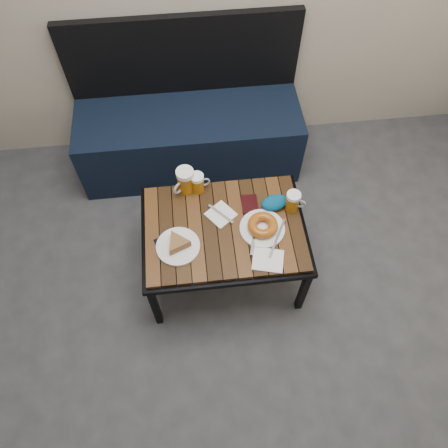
{
  "coord_description": "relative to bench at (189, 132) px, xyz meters",
  "views": [
    {
      "loc": [
        -0.1,
        -0.26,
        2.35
      ],
      "look_at": [
        0.03,
        0.89,
        0.5
      ],
      "focal_mm": 35.0,
      "sensor_mm": 36.0,
      "label": 1
    }
  ],
  "objects": [
    {
      "name": "napkin_right",
      "position": [
        0.32,
        -1.08,
        0.2
      ],
      "size": [
        0.17,
        0.16,
        0.01
      ],
      "rotation": [
        0.0,
        0.0,
        -0.25
      ],
      "color": "white",
      "rests_on": "cafe_table"
    },
    {
      "name": "beer_mug_centre",
      "position": [
        0.02,
        -0.62,
        0.26
      ],
      "size": [
        0.11,
        0.08,
        0.12
      ],
      "rotation": [
        0.0,
        0.0,
        0.22
      ],
      "color": "#9F5D0C",
      "rests_on": "cafe_table"
    },
    {
      "name": "passport_navy",
      "position": [
        -0.16,
        -0.93,
        0.2
      ],
      "size": [
        0.14,
        0.12,
        0.01
      ],
      "primitive_type": "cube",
      "rotation": [
        0.0,
        0.0,
        -1.2
      ],
      "color": "black",
      "rests_on": "cafe_table"
    },
    {
      "name": "ground",
      "position": [
        0.1,
        -1.76,
        -0.27
      ],
      "size": [
        4.0,
        4.0,
        0.0
      ],
      "primitive_type": "plane",
      "color": "#2D2D30",
      "rests_on": "ground"
    },
    {
      "name": "room_shell",
      "position": [
        0.1,
        -1.26,
        1.48
      ],
      "size": [
        4.0,
        4.0,
        4.0
      ],
      "color": "gray",
      "rests_on": "ground"
    },
    {
      "name": "knit_pouch",
      "position": [
        0.4,
        -0.77,
        0.23
      ],
      "size": [
        0.16,
        0.12,
        0.06
      ],
      "primitive_type": "ellipsoid",
      "rotation": [
        0.0,
        0.0,
        0.22
      ],
      "color": "navy",
      "rests_on": "cafe_table"
    },
    {
      "name": "beer_mug_left",
      "position": [
        -0.05,
        -0.61,
        0.27
      ],
      "size": [
        0.13,
        0.13,
        0.15
      ],
      "rotation": [
        0.0,
        0.0,
        3.87
      ],
      "color": "#9F5D0C",
      "rests_on": "cafe_table"
    },
    {
      "name": "bench",
      "position": [
        0.0,
        0.0,
        0.0
      ],
      "size": [
        1.4,
        0.5,
        0.95
      ],
      "color": "black",
      "rests_on": "ground"
    },
    {
      "name": "beer_mug_right",
      "position": [
        0.49,
        -0.79,
        0.26
      ],
      "size": [
        0.11,
        0.09,
        0.12
      ],
      "rotation": [
        0.0,
        0.0,
        -0.32
      ],
      "color": "#9F5D0C",
      "rests_on": "cafe_table"
    },
    {
      "name": "cafe_table",
      "position": [
        0.13,
        -0.87,
        0.16
      ],
      "size": [
        0.84,
        0.62,
        0.47
      ],
      "color": "black",
      "rests_on": "ground"
    },
    {
      "name": "plate_bagel",
      "position": [
        0.32,
        -0.91,
        0.23
      ],
      "size": [
        0.24,
        0.29,
        0.06
      ],
      "color": "white",
      "rests_on": "cafe_table"
    },
    {
      "name": "passport_burgundy",
      "position": [
        0.28,
        -0.74,
        0.2
      ],
      "size": [
        0.09,
        0.12,
        0.01
      ],
      "primitive_type": "cube",
      "rotation": [
        0.0,
        0.0,
        -0.04
      ],
      "color": "black",
      "rests_on": "cafe_table"
    },
    {
      "name": "plate_pie",
      "position": [
        -0.11,
        -0.96,
        0.22
      ],
      "size": [
        0.22,
        0.22,
        0.06
      ],
      "color": "white",
      "rests_on": "cafe_table"
    },
    {
      "name": "napkin_left",
      "position": [
        0.12,
        -0.79,
        0.2
      ],
      "size": [
        0.18,
        0.18,
        0.01
      ],
      "rotation": [
        0.0,
        0.0,
        0.65
      ],
      "color": "white",
      "rests_on": "cafe_table"
    }
  ]
}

